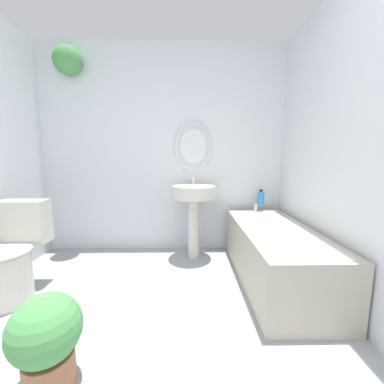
{
  "coord_description": "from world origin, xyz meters",
  "views": [
    {
      "loc": [
        0.28,
        -0.47,
        1.12
      ],
      "look_at": [
        0.32,
        1.45,
        0.84
      ],
      "focal_mm": 22.0,
      "sensor_mm": 36.0,
      "label": 1
    }
  ],
  "objects": [
    {
      "name": "wall_back",
      "position": [
        -0.06,
        2.35,
        1.26
      ],
      "size": [
        2.93,
        0.3,
        2.4
      ],
      "color": "silver",
      "rests_on": "ground_plane"
    },
    {
      "name": "wall_right",
      "position": [
        1.43,
        1.17,
        1.2
      ],
      "size": [
        0.06,
        2.45,
        2.4
      ],
      "color": "silver",
      "rests_on": "ground_plane"
    },
    {
      "name": "toilet",
      "position": [
        -1.14,
        1.33,
        0.32
      ],
      "size": [
        0.41,
        0.57,
        0.76
      ],
      "color": "beige",
      "rests_on": "ground_plane"
    },
    {
      "name": "pedestal_sink",
      "position": [
        0.35,
        2.06,
        0.64
      ],
      "size": [
        0.47,
        0.47,
        0.91
      ],
      "color": "beige",
      "rests_on": "ground_plane"
    },
    {
      "name": "bathtub",
      "position": [
        1.07,
        1.55,
        0.26
      ],
      "size": [
        0.62,
        1.47,
        0.58
      ],
      "color": "#B2A893",
      "rests_on": "ground_plane"
    },
    {
      "name": "shampoo_bottle",
      "position": [
        1.13,
        2.2,
        0.66
      ],
      "size": [
        0.08,
        0.08,
        0.18
      ],
      "color": "#2D84C6",
      "rests_on": "bathtub"
    },
    {
      "name": "potted_plant",
      "position": [
        -0.39,
        0.55,
        0.27
      ],
      "size": [
        0.33,
        0.33,
        0.48
      ],
      "color": "#9E6042",
      "rests_on": "ground_plane"
    }
  ]
}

